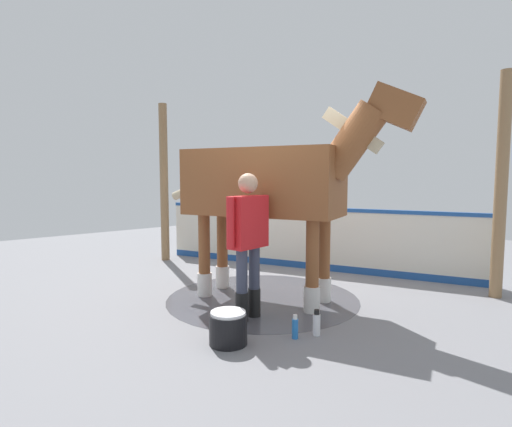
{
  "coord_description": "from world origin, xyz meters",
  "views": [
    {
      "loc": [
        3.81,
        4.13,
        1.66
      ],
      "look_at": [
        0.53,
        0.28,
        1.2
      ],
      "focal_mm": 28.76,
      "sensor_mm": 36.0,
      "label": 1
    }
  ],
  "objects_px": {
    "bottle_spray": "(295,328)",
    "horse": "(272,185)",
    "handler": "(248,236)",
    "bottle_shampoo": "(317,324)",
    "wash_bucket": "(228,328)"
  },
  "relations": [
    {
      "from": "horse",
      "to": "bottle_shampoo",
      "type": "bearing_deg",
      "value": -44.59
    },
    {
      "from": "horse",
      "to": "wash_bucket",
      "type": "height_order",
      "value": "horse"
    },
    {
      "from": "bottle_shampoo",
      "to": "bottle_spray",
      "type": "bearing_deg",
      "value": -19.78
    },
    {
      "from": "handler",
      "to": "bottle_shampoo",
      "type": "distance_m",
      "value": 1.23
    },
    {
      "from": "horse",
      "to": "handler",
      "type": "relative_size",
      "value": 1.92
    },
    {
      "from": "horse",
      "to": "wash_bucket",
      "type": "distance_m",
      "value": 2.07
    },
    {
      "from": "handler",
      "to": "wash_bucket",
      "type": "xyz_separation_m",
      "value": [
        0.61,
        0.43,
        -0.82
      ]
    },
    {
      "from": "bottle_spray",
      "to": "horse",
      "type": "bearing_deg",
      "value": -122.14
    },
    {
      "from": "wash_bucket",
      "to": "bottle_spray",
      "type": "relative_size",
      "value": 1.53
    },
    {
      "from": "horse",
      "to": "bottle_spray",
      "type": "bearing_deg",
      "value": -55.3
    },
    {
      "from": "horse",
      "to": "handler",
      "type": "height_order",
      "value": "horse"
    },
    {
      "from": "handler",
      "to": "wash_bucket",
      "type": "relative_size",
      "value": 4.46
    },
    {
      "from": "bottle_shampoo",
      "to": "bottle_spray",
      "type": "relative_size",
      "value": 1.09
    },
    {
      "from": "horse",
      "to": "bottle_spray",
      "type": "height_order",
      "value": "horse"
    },
    {
      "from": "handler",
      "to": "wash_bucket",
      "type": "bearing_deg",
      "value": 115.19
    }
  ]
}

